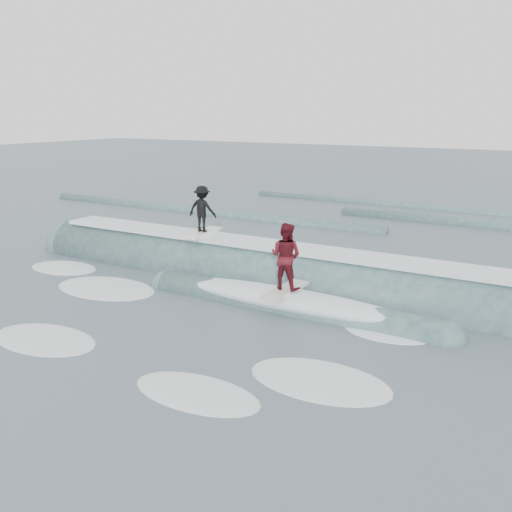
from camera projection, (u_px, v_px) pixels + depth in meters
The scene contains 6 objects.
ground at pixel (190, 322), 15.55m from camera, with size 160.00×160.00×0.00m, color #3C4C57.
breaking_wave at pixel (273, 283), 19.00m from camera, with size 21.31×4.03×2.50m.
surfer_black at pixel (202, 211), 20.19m from camera, with size 1.12×2.05×1.74m.
surfer_red at pixel (286, 259), 16.27m from camera, with size 0.94×2.01×2.03m.
whitewater at pixel (167, 323), 15.47m from camera, with size 14.62×6.93×0.10m.
far_swells at pixel (397, 220), 30.11m from camera, with size 40.23×8.65×0.80m.
Camera 1 is at (9.06, -11.62, 5.60)m, focal length 40.00 mm.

